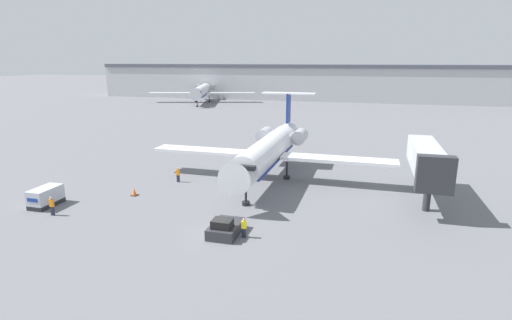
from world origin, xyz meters
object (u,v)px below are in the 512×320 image
at_px(luggage_cart, 46,197).
at_px(worker_by_wing, 178,174).
at_px(airplane_main, 269,149).
at_px(pushback_tug, 225,228).
at_px(worker_on_apron, 52,206).
at_px(airplane_parked_far_left, 202,91).
at_px(jet_bridge, 427,160).
at_px(traffic_cone_left, 134,192).
at_px(worker_near_tug, 244,228).

bearing_deg(luggage_cart, worker_by_wing, 49.91).
bearing_deg(airplane_main, pushback_tug, -89.16).
height_order(airplane_main, worker_on_apron, airplane_main).
distance_m(airplane_main, airplane_parked_far_left, 93.08).
xyz_separation_m(pushback_tug, airplane_parked_far_left, (-43.92, 98.88, 3.39)).
xyz_separation_m(luggage_cart, worker_on_apron, (2.49, -1.95, 0.02)).
xyz_separation_m(luggage_cart, jet_bridge, (36.76, 11.41, 3.50)).
bearing_deg(worker_on_apron, airplane_main, 45.15).
bearing_deg(worker_by_wing, jet_bridge, 1.01).
distance_m(pushback_tug, airplane_parked_far_left, 108.25).
height_order(luggage_cart, jet_bridge, jet_bridge).
relative_size(pushback_tug, airplane_parked_far_left, 0.10).
xyz_separation_m(worker_by_wing, traffic_cone_left, (-2.38, -5.77, -0.56)).
distance_m(worker_on_apron, airplane_parked_far_left, 102.83).
bearing_deg(worker_near_tug, traffic_cone_left, 154.66).
height_order(pushback_tug, jet_bridge, jet_bridge).
bearing_deg(traffic_cone_left, worker_near_tug, -25.34).
distance_m(airplane_main, worker_by_wing, 11.44).
xyz_separation_m(pushback_tug, worker_near_tug, (1.69, -0.17, 0.30)).
bearing_deg(worker_by_wing, worker_on_apron, -117.50).
xyz_separation_m(pushback_tug, traffic_cone_left, (-12.90, 6.73, -0.19)).
bearing_deg(worker_near_tug, airplane_parked_far_left, 114.72).
bearing_deg(pushback_tug, worker_near_tug, -5.88).
xyz_separation_m(worker_by_wing, jet_bridge, (27.56, 0.48, 3.50)).
distance_m(pushback_tug, traffic_cone_left, 14.55).
xyz_separation_m(luggage_cart, worker_by_wing, (9.20, 10.93, -0.00)).
bearing_deg(luggage_cart, airplane_main, 37.82).
relative_size(worker_on_apron, traffic_cone_left, 2.28).
bearing_deg(worker_near_tug, airplane_main, 96.56).
relative_size(worker_near_tug, worker_on_apron, 0.91).
relative_size(luggage_cart, worker_on_apron, 1.83).
height_order(airplane_main, worker_near_tug, airplane_main).
distance_m(luggage_cart, worker_by_wing, 14.28).
xyz_separation_m(pushback_tug, worker_by_wing, (-10.51, 12.51, 0.37)).
height_order(worker_by_wing, jet_bridge, jet_bridge).
height_order(pushback_tug, traffic_cone_left, pushback_tug).
xyz_separation_m(pushback_tug, luggage_cart, (-19.71, 1.58, 0.37)).
bearing_deg(traffic_cone_left, jet_bridge, 11.80).
distance_m(worker_by_wing, worker_on_apron, 14.52).
distance_m(airplane_main, traffic_cone_left, 16.45).
bearing_deg(airplane_parked_far_left, traffic_cone_left, -71.39).
relative_size(luggage_cart, jet_bridge, 0.26).
bearing_deg(airplane_main, jet_bridge, -12.07).
height_order(airplane_main, airplane_parked_far_left, airplane_parked_far_left).
distance_m(worker_on_apron, traffic_cone_left, 8.34).
height_order(airplane_main, worker_by_wing, airplane_main).
bearing_deg(pushback_tug, luggage_cart, 175.41).
bearing_deg(luggage_cart, traffic_cone_left, 37.09).
bearing_deg(worker_on_apron, airplane_parked_far_left, 105.06).
bearing_deg(worker_on_apron, traffic_cone_left, 58.70).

